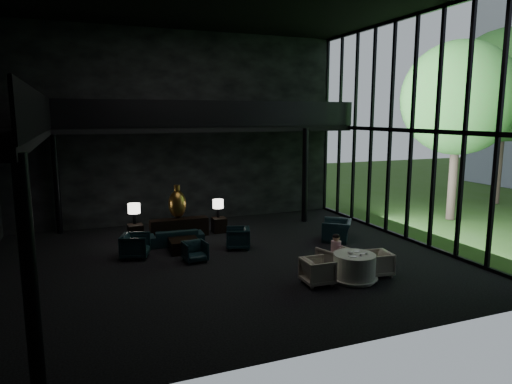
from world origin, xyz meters
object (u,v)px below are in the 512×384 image
object	(u,v)px
dining_chair_east	(377,262)
child	(336,245)
console	(179,228)
lounge_armchair_south	(195,251)
lounge_armchair_east	(238,236)
coffee_table	(184,245)
dining_chair_north	(333,257)
sofa	(176,235)
bronze_urn	(177,204)
lounge_armchair_west	(135,243)
window_armchair	(337,226)
side_table_left	(136,232)
table_lamp_right	(218,205)
side_table_right	(219,225)
dining_chair_west	(318,270)
dining_table	(354,269)
table_lamp_left	(134,209)

from	to	relation	value
dining_chair_east	child	xyz separation A→B (m)	(-0.84, 0.86, 0.38)
console	lounge_armchair_south	size ratio (longest dim) A/B	3.32
lounge_armchair_east	coffee_table	size ratio (longest dim) A/B	0.89
coffee_table	dining_chair_north	bearing A→B (deg)	-42.93
console	sofa	bearing A→B (deg)	-108.30
console	coffee_table	bearing A→B (deg)	-97.52
bronze_urn	lounge_armchair_west	world-z (taller)	bronze_urn
console	window_armchair	xyz separation A→B (m)	(5.27, -2.64, 0.19)
side_table_left	table_lamp_right	distance (m)	3.30
side_table_right	dining_chair_east	xyz separation A→B (m)	(2.77, -6.37, 0.10)
side_table_right	lounge_armchair_west	bearing A→B (deg)	-147.99
side_table_left	child	bearing A→B (deg)	-46.86
side_table_left	sofa	size ratio (longest dim) A/B	0.33
side_table_right	table_lamp_right	distance (m)	0.80
bronze_urn	child	world-z (taller)	bronze_urn
dining_chair_west	child	world-z (taller)	child
dining_chair_north	child	world-z (taller)	child
side_table_left	side_table_right	size ratio (longest dim) A/B	1.03
table_lamp_right	dining_table	xyz separation A→B (m)	(1.94, -6.57, -0.75)
side_table_right	lounge_armchair_east	world-z (taller)	lounge_armchair_east
lounge_armchair_south	dining_chair_east	world-z (taller)	dining_chair_east
sofa	dining_chair_north	size ratio (longest dim) A/B	2.31
side_table_left	child	world-z (taller)	child
table_lamp_left	side_table_right	bearing A→B (deg)	-2.69
lounge_armchair_south	coffee_table	size ratio (longest dim) A/B	0.69
lounge_armchair_south	side_table_left	bearing A→B (deg)	108.72
dining_table	lounge_armchair_east	bearing A→B (deg)	116.06
dining_chair_west	child	size ratio (longest dim) A/B	1.28
side_table_right	coffee_table	bearing A→B (deg)	-132.05
bronze_urn	lounge_armchair_south	size ratio (longest dim) A/B	1.91
side_table_left	coffee_table	bearing A→B (deg)	-56.61
side_table_left	lounge_armchair_west	distance (m)	2.16
lounge_armchair_west	child	world-z (taller)	child
side_table_left	side_table_right	xyz separation A→B (m)	(3.20, 0.03, -0.01)
lounge_armchair_south	coffee_table	xyz separation A→B (m)	(-0.08, 1.18, -0.12)
side_table_left	dining_chair_west	world-z (taller)	dining_chair_west
lounge_armchair_south	dining_chair_west	world-z (taller)	dining_chair_west
table_lamp_right	window_armchair	world-z (taller)	table_lamp_right
bronze_urn	side_table_right	size ratio (longest dim) A/B	2.17
lounge_armchair_east	coffee_table	world-z (taller)	lounge_armchair_east
lounge_armchair_south	dining_chair_west	distance (m)	4.08
sofa	dining_chair_east	size ratio (longest dim) A/B	2.33
table_lamp_right	lounge_armchair_west	xyz separation A→B (m)	(-3.46, -2.26, -0.60)
dining_chair_east	coffee_table	bearing A→B (deg)	-126.05
lounge_armchair_east	dining_chair_east	xyz separation A→B (m)	(2.83, -3.98, -0.04)
lounge_armchair_south	dining_table	distance (m)	4.93
dining_chair_north	dining_chair_east	distance (m)	1.27
table_lamp_right	window_armchair	distance (m)	4.67
table_lamp_left	lounge_armchair_west	size ratio (longest dim) A/B	0.77
table_lamp_right	dining_chair_north	size ratio (longest dim) A/B	0.91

